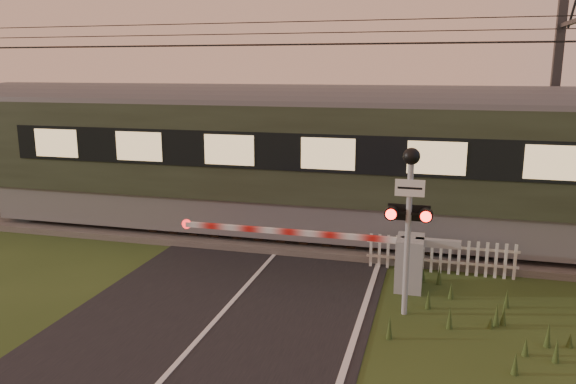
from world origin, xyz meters
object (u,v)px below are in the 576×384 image
(crossing_signal, at_px, (409,202))
(catenary_mast, at_px, (554,103))
(boom_gate, at_px, (397,259))
(picket_fence, at_px, (441,256))

(crossing_signal, relative_size, catenary_mast, 0.45)
(boom_gate, height_order, crossing_signal, crossing_signal)
(picket_fence, bearing_deg, crossing_signal, -104.95)
(crossing_signal, xyz_separation_m, picket_fence, (0.69, 2.59, -1.90))
(picket_fence, bearing_deg, catenary_mast, 54.81)
(boom_gate, distance_m, crossing_signal, 2.23)
(boom_gate, bearing_deg, picket_fence, 50.09)
(boom_gate, distance_m, catenary_mast, 7.29)
(catenary_mast, bearing_deg, boom_gate, -126.26)
(crossing_signal, bearing_deg, boom_gate, 100.25)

